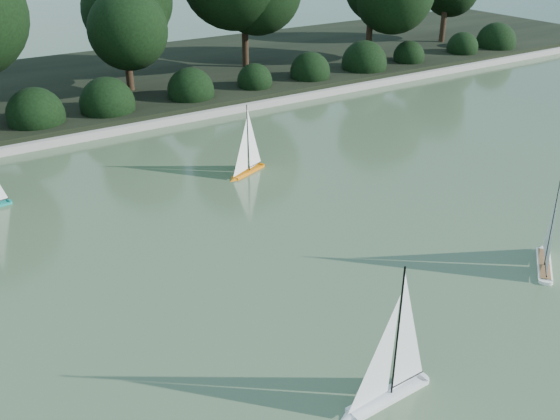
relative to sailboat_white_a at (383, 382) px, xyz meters
name	(u,v)px	position (x,y,z in m)	size (l,w,h in m)	color
ground	(379,325)	(0.89, 1.06, -0.28)	(80.00, 80.00, 0.00)	#314529
pond_coping	(128,128)	(0.89, 10.06, -0.19)	(40.00, 0.35, 0.18)	gray
far_bank	(78,88)	(0.89, 14.06, -0.13)	(40.00, 8.00, 0.30)	black
shrub_hedge	(113,104)	(0.89, 10.96, 0.17)	(29.10, 1.10, 1.10)	black
sailboat_white_a	(383,382)	(0.00, 0.00, 0.00)	(1.29, 0.24, 1.76)	white
sailboat_white_b	(547,248)	(3.96, 0.88, -0.02)	(1.05, 0.88, 1.67)	white
sailboat_orange	(245,163)	(1.93, 6.29, -0.05)	(1.04, 0.55, 1.47)	orange
race_buoy	(367,400)	(-0.11, 0.09, -0.28)	(0.15, 0.15, 0.15)	#FF2F0D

